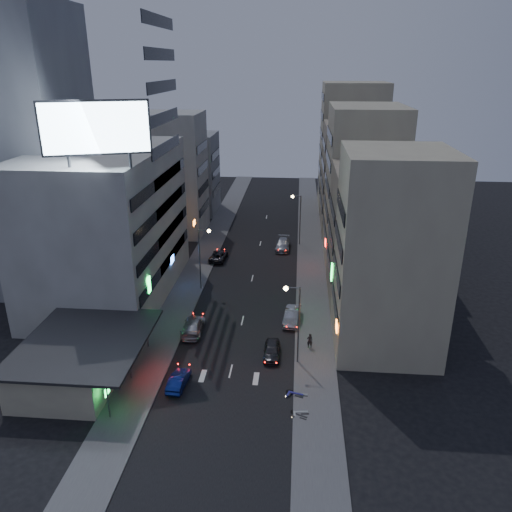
# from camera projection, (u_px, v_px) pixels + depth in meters

# --- Properties ---
(ground) EXTENTS (180.00, 180.00, 0.00)m
(ground) POSITION_uv_depth(u_px,v_px,m) (225.00, 397.00, 43.57)
(ground) COLOR black
(ground) RESTS_ON ground
(sidewalk_left) EXTENTS (4.00, 120.00, 0.12)m
(sidewalk_left) POSITION_uv_depth(u_px,v_px,m) (200.00, 265.00, 72.06)
(sidewalk_left) COLOR #4C4C4F
(sidewalk_left) RESTS_ON ground
(sidewalk_right) EXTENTS (4.00, 120.00, 0.12)m
(sidewalk_right) POSITION_uv_depth(u_px,v_px,m) (311.00, 268.00, 70.77)
(sidewalk_right) COLOR #4C4C4F
(sidewalk_right) RESTS_ON ground
(food_court) EXTENTS (11.00, 13.00, 3.88)m
(food_court) POSITION_uv_depth(u_px,v_px,m) (78.00, 358.00, 45.83)
(food_court) COLOR #AFA989
(food_court) RESTS_ON ground
(white_building) EXTENTS (14.00, 24.00, 18.00)m
(white_building) POSITION_uv_depth(u_px,v_px,m) (108.00, 225.00, 60.27)
(white_building) COLOR #B2B1AD
(white_building) RESTS_ON ground
(grey_tower) EXTENTS (10.00, 14.00, 34.00)m
(grey_tower) POSITION_uv_depth(u_px,v_px,m) (38.00, 153.00, 60.89)
(grey_tower) COLOR gray
(grey_tower) RESTS_ON ground
(shophouse_near) EXTENTS (10.00, 11.00, 20.00)m
(shophouse_near) POSITION_uv_depth(u_px,v_px,m) (390.00, 253.00, 48.50)
(shophouse_near) COLOR #AFA989
(shophouse_near) RESTS_ON ground
(shophouse_mid) EXTENTS (11.00, 12.00, 16.00)m
(shophouse_mid) POSITION_uv_depth(u_px,v_px,m) (377.00, 235.00, 59.86)
(shophouse_mid) COLOR gray
(shophouse_mid) RESTS_ON ground
(shophouse_far) EXTENTS (10.00, 14.00, 22.00)m
(shophouse_far) POSITION_uv_depth(u_px,v_px,m) (363.00, 186.00, 70.90)
(shophouse_far) COLOR #AFA989
(shophouse_far) RESTS_ON ground
(far_left_a) EXTENTS (11.00, 10.00, 20.00)m
(far_left_a) POSITION_uv_depth(u_px,v_px,m) (170.00, 174.00, 83.01)
(far_left_a) COLOR #B2B1AD
(far_left_a) RESTS_ON ground
(far_left_b) EXTENTS (12.00, 10.00, 15.00)m
(far_left_b) POSITION_uv_depth(u_px,v_px,m) (185.00, 173.00, 96.03)
(far_left_b) COLOR gray
(far_left_b) RESTS_ON ground
(far_right_a) EXTENTS (11.00, 12.00, 18.00)m
(far_right_a) POSITION_uv_depth(u_px,v_px,m) (355.00, 177.00, 85.51)
(far_right_a) COLOR gray
(far_right_a) RESTS_ON ground
(far_right_b) EXTENTS (12.00, 12.00, 24.00)m
(far_right_b) POSITION_uv_depth(u_px,v_px,m) (352.00, 147.00, 97.39)
(far_right_b) COLOR #AFA989
(far_right_b) RESTS_ON ground
(billboard) EXTENTS (9.52, 3.75, 6.20)m
(billboard) POSITION_uv_depth(u_px,v_px,m) (96.00, 128.00, 46.05)
(billboard) COLOR #595B60
(billboard) RESTS_ON white_building
(street_lamp_right_near) EXTENTS (1.60, 0.44, 8.02)m
(street_lamp_right_near) POSITION_uv_depth(u_px,v_px,m) (295.00, 314.00, 46.73)
(street_lamp_right_near) COLOR #595B60
(street_lamp_right_near) RESTS_ON sidewalk_right
(street_lamp_left) EXTENTS (1.60, 0.44, 8.02)m
(street_lamp_left) POSITION_uv_depth(u_px,v_px,m) (202.00, 250.00, 62.54)
(street_lamp_left) COLOR #595B60
(street_lamp_left) RESTS_ON sidewalk_left
(street_lamp_right_far) EXTENTS (1.60, 0.44, 8.02)m
(street_lamp_right_far) POSITION_uv_depth(u_px,v_px,m) (298.00, 213.00, 78.31)
(street_lamp_right_far) COLOR #595B60
(street_lamp_right_far) RESTS_ON sidewalk_right
(parked_car_right_near) EXTENTS (1.66, 4.05, 1.37)m
(parked_car_right_near) POSITION_uv_depth(u_px,v_px,m) (272.00, 350.00, 49.42)
(parked_car_right_near) COLOR #2A2B30
(parked_car_right_near) RESTS_ON ground
(parked_car_right_mid) EXTENTS (2.12, 4.75, 1.51)m
(parked_car_right_mid) POSITION_uv_depth(u_px,v_px,m) (292.00, 316.00, 56.00)
(parked_car_right_mid) COLOR #A4A7AC
(parked_car_right_mid) RESTS_ON ground
(parked_car_left) EXTENTS (2.47, 4.83, 1.30)m
(parked_car_left) POSITION_uv_depth(u_px,v_px,m) (219.00, 256.00, 73.74)
(parked_car_left) COLOR #29282E
(parked_car_left) RESTS_ON ground
(parked_car_right_far) EXTENTS (2.34, 5.46, 1.57)m
(parked_car_right_far) POSITION_uv_depth(u_px,v_px,m) (283.00, 244.00, 78.04)
(parked_car_right_far) COLOR #97999E
(parked_car_right_far) RESTS_ON ground
(road_car_blue) EXTENTS (1.58, 3.92, 1.27)m
(road_car_blue) POSITION_uv_depth(u_px,v_px,m) (178.00, 380.00, 44.87)
(road_car_blue) COLOR navy
(road_car_blue) RESTS_ON ground
(road_car_silver) EXTENTS (2.28, 5.31, 1.53)m
(road_car_silver) POSITION_uv_depth(u_px,v_px,m) (193.00, 326.00, 53.88)
(road_car_silver) COLOR #AEB0B6
(road_car_silver) RESTS_ON ground
(person) EXTENTS (0.64, 0.47, 1.59)m
(person) POSITION_uv_depth(u_px,v_px,m) (310.00, 341.00, 50.73)
(person) COLOR black
(person) RESTS_ON sidewalk_right
(scooter_black_a) EXTENTS (1.18, 1.76, 1.02)m
(scooter_black_a) POSITION_uv_depth(u_px,v_px,m) (308.00, 412.00, 40.78)
(scooter_black_a) COLOR black
(scooter_black_a) RESTS_ON sidewalk_right
(scooter_silver_a) EXTENTS (0.83, 1.89, 1.12)m
(scooter_silver_a) POSITION_uv_depth(u_px,v_px,m) (308.00, 405.00, 41.52)
(scooter_silver_a) COLOR #A4A8AB
(scooter_silver_a) RESTS_ON sidewalk_right
(scooter_blue) EXTENTS (1.21, 2.15, 1.25)m
(scooter_blue) POSITION_uv_depth(u_px,v_px,m) (304.00, 388.00, 43.55)
(scooter_blue) COLOR navy
(scooter_blue) RESTS_ON sidewalk_right
(scooter_black_b) EXTENTS (1.25, 1.99, 1.15)m
(scooter_black_b) POSITION_uv_depth(u_px,v_px,m) (305.00, 390.00, 43.47)
(scooter_black_b) COLOR black
(scooter_black_b) RESTS_ON sidewalk_right
(scooter_silver_b) EXTENTS (0.64, 1.62, 0.97)m
(scooter_silver_b) POSITION_uv_depth(u_px,v_px,m) (308.00, 389.00, 43.67)
(scooter_silver_b) COLOR #9C9EA3
(scooter_silver_b) RESTS_ON sidewalk_right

